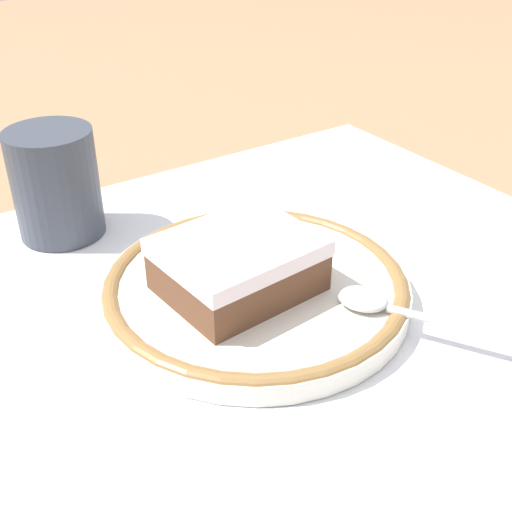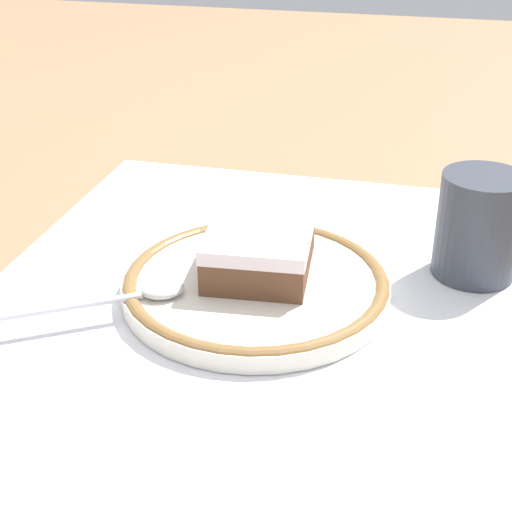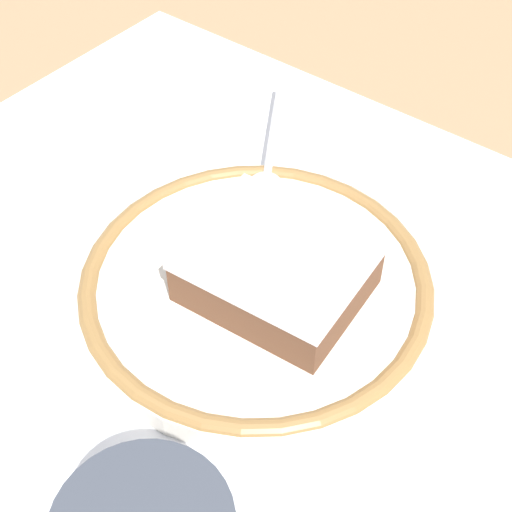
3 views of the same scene
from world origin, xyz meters
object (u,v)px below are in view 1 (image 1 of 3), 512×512
Objects in this scene: spoon at (395,308)px; cup at (57,190)px; cake_slice at (238,264)px; plate at (256,288)px.

spoon is 1.51× the size of cup.
cup is (0.06, -0.16, 0.00)m from cake_slice.
plate is 2.43× the size of cup.
spoon is (-0.07, 0.08, -0.01)m from cake_slice.
plate is at bearing -178.01° from cake_slice.
plate is 0.03m from cake_slice.
cup is at bearing -69.12° from cake_slice.
spoon is (-0.05, 0.08, 0.01)m from plate.
spoon is at bearing 130.03° from cake_slice.
cup is (0.08, -0.16, 0.03)m from plate.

